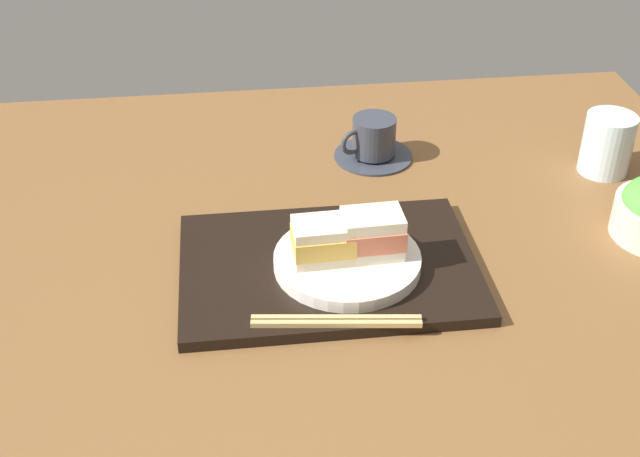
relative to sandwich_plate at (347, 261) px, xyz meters
The scene contains 8 objects.
ground_plane 12.59cm from the sandwich_plate, 131.84° to the left, with size 140.00×100.00×3.00cm, color brown.
serving_tray 3.10cm from the sandwich_plate, 154.35° to the left, with size 38.95×27.12×1.62cm, color black.
sandwich_plate is the anchor object (origin of this frame).
sandwich_near 4.82cm from the sandwich_plate, behind, with size 7.98×6.00×5.45cm.
sandwich_far 5.06cm from the sandwich_plate, ahead, with size 8.11×5.95×6.07cm.
chopsticks_pair 11.53cm from the sandwich_plate, 104.91° to the right, with size 20.53×4.13×0.70cm.
coffee_cup 32.13cm from the sandwich_plate, 74.13° to the left, with size 12.78×12.78×7.00cm.
drinking_glass 49.63cm from the sandwich_plate, 26.79° to the left, with size 7.79×7.79×9.59cm, color silver.
Camera 1 is at (-6.13, -95.99, 67.91)cm, focal length 47.26 mm.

